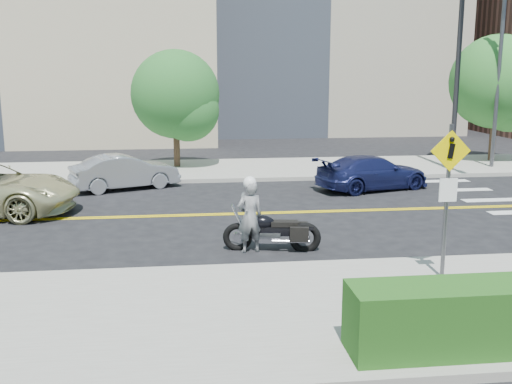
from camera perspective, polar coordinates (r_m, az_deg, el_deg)
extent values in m
plane|color=black|center=(17.47, -4.15, -2.16)|extent=(120.00, 120.00, 0.00)
cube|color=#9E9B91|center=(10.33, -2.15, -11.64)|extent=(60.00, 5.00, 0.15)
cube|color=#9E9B91|center=(24.81, -4.97, 2.11)|extent=(60.00, 5.00, 0.15)
cylinder|color=#4C4C51|center=(26.70, 22.15, 10.77)|extent=(0.16, 0.16, 8.00)
cylinder|color=black|center=(25.35, 18.58, 9.89)|extent=(0.20, 0.20, 7.00)
cylinder|color=#4C4C51|center=(12.01, 17.69, -0.96)|extent=(0.08, 0.08, 3.00)
cube|color=#F9D800|center=(11.82, 18.05, 3.75)|extent=(0.78, 0.03, 0.78)
cube|color=white|center=(11.93, 17.83, 0.18)|extent=(0.35, 0.03, 0.45)
imported|color=#B8B8BE|center=(13.71, -0.59, -2.37)|extent=(0.68, 0.52, 1.68)
sphere|color=white|center=(13.54, -0.60, 0.89)|extent=(0.30, 0.30, 0.30)
imported|color=#97989E|center=(21.56, -12.37, 1.89)|extent=(3.92, 2.62, 1.22)
imported|color=navy|center=(21.38, 11.03, 1.83)|extent=(4.43, 2.83, 1.20)
cylinder|color=#382619|center=(25.16, -7.62, 6.64)|extent=(0.26, 0.26, 4.04)
sphere|color=#1E601F|center=(25.09, -7.69, 9.22)|extent=(3.63, 3.63, 3.63)
cylinder|color=#382619|center=(28.71, 21.78, 7.13)|extent=(0.28, 0.28, 4.63)
sphere|color=#256A21|center=(28.65, 21.97, 9.71)|extent=(4.09, 4.09, 4.09)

